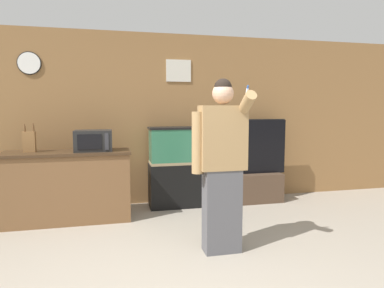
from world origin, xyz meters
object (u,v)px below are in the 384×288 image
object	(u,v)px
microwave	(93,141)
tv_on_stand	(251,178)
counter_island	(68,186)
aquarium_on_stand	(178,167)
knife_block	(29,142)
person_standing	(221,163)

from	to	relation	value
microwave	tv_on_stand	world-z (taller)	tv_on_stand
tv_on_stand	counter_island	bearing A→B (deg)	-173.32
microwave	counter_island	bearing A→B (deg)	176.84
microwave	aquarium_on_stand	world-z (taller)	aquarium_on_stand
knife_block	person_standing	size ratio (longest dim) A/B	0.21
microwave	tv_on_stand	distance (m)	2.47
counter_island	microwave	world-z (taller)	microwave
aquarium_on_stand	person_standing	size ratio (longest dim) A/B	0.68
microwave	tv_on_stand	size ratio (longest dim) A/B	0.36
knife_block	aquarium_on_stand	distance (m)	2.05
knife_block	tv_on_stand	bearing A→B (deg)	4.99
counter_island	aquarium_on_stand	distance (m)	1.57
counter_island	aquarium_on_stand	world-z (taller)	aquarium_on_stand
microwave	person_standing	bearing A→B (deg)	-46.19
microwave	knife_block	distance (m)	0.79
counter_island	knife_block	distance (m)	0.74
person_standing	aquarium_on_stand	bearing A→B (deg)	93.64
microwave	tv_on_stand	bearing A→B (deg)	8.06
tv_on_stand	person_standing	size ratio (longest dim) A/B	0.74
counter_island	tv_on_stand	size ratio (longest dim) A/B	1.24
counter_island	knife_block	xyz separation A→B (m)	(-0.45, 0.04, 0.59)
counter_island	knife_block	size ratio (longest dim) A/B	4.38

